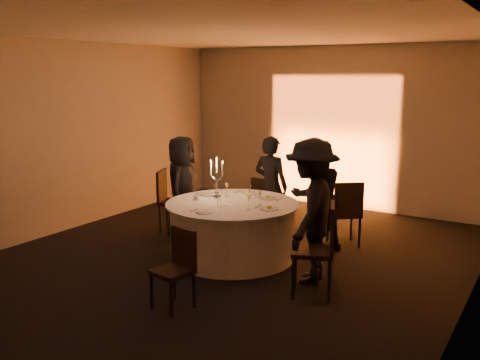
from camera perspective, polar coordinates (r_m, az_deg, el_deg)
The scene contains 31 objects.
floor at distance 7.43m, azimuth -0.81°, elevation -8.23°, with size 7.00×7.00×0.00m, color black.
ceiling at distance 7.02m, azimuth -0.88°, elevation 15.52°, with size 7.00×7.00×0.00m, color silver.
wall_back at distance 10.18m, azimuth 9.79°, elevation 5.57°, with size 7.00×7.00×0.00m, color #A09B95.
wall_left at distance 9.02m, azimuth -17.22°, elevation 4.53°, with size 7.00×7.00×0.00m, color #A09B95.
wall_right at distance 6.04m, azimuth 23.97°, elevation 0.99°, with size 7.00×7.00×0.00m, color #A09B95.
uplighter_fixture at distance 10.15m, azimuth 8.89°, elevation -2.74°, with size 0.25×0.12×0.10m, color black.
banquet_table at distance 7.31m, azimuth -0.82°, elevation -5.39°, with size 1.80×1.80×0.77m.
chair_left at distance 8.58m, azimuth -7.59°, elevation -1.79°, with size 0.56×0.56×0.99m.
chair_back_left at distance 8.50m, azimuth 2.66°, elevation -2.31°, with size 0.43×0.44×0.87m.
chair_back_right at distance 7.89m, azimuth 11.24°, elevation -3.13°, with size 0.60×0.60×0.97m.
chair_right at distance 6.11m, azimuth 8.60°, elevation -6.74°, with size 0.60×0.60×1.06m.
chair_front at distance 5.83m, azimuth -6.73°, elevation -8.88°, with size 0.44×0.44×0.85m.
guest_left at distance 8.21m, azimuth -6.21°, elevation -0.75°, with size 0.76×0.50×1.56m, color black.
guest_back_left at distance 8.27m, azimuth 3.30°, elevation -0.64°, with size 0.57×0.37×1.55m, color black.
guest_back_right at distance 7.65m, azimuth 8.24°, elevation -1.64°, with size 0.76×0.59×1.57m, color black.
guest_right at distance 6.41m, azimuth 7.57°, elevation -3.31°, with size 1.13×0.65×1.75m, color black.
plate_left at distance 7.69m, azimuth -3.39°, elevation -1.54°, with size 0.36×0.26×0.01m.
plate_back_left at distance 7.76m, azimuth 0.81°, elevation -1.33°, with size 0.36×0.26×0.08m.
plate_back_right at distance 7.45m, azimuth 3.02°, elevation -1.86°, with size 0.36×0.25×0.08m.
plate_right at distance 6.87m, azimuth 3.12°, elevation -2.98°, with size 0.36×0.25×0.08m.
plate_front at distance 6.72m, azimuth -3.72°, elevation -3.41°, with size 0.36×0.24×0.01m.
coffee_cup at distance 7.39m, azimuth -4.68°, elevation -1.90°, with size 0.11×0.11×0.07m.
candelabra at distance 7.48m, azimuth -2.49°, elevation -0.37°, with size 0.24×0.12×0.58m.
wine_glass_a at distance 7.02m, azimuth -1.59°, elevation -1.66°, with size 0.07×0.07×0.19m.
wine_glass_b at distance 7.41m, azimuth 1.03°, elevation -0.97°, with size 0.07×0.07×0.19m.
wine_glass_c at distance 7.54m, azimuth -1.37°, elevation -0.77°, with size 0.07×0.07×0.19m.
wine_glass_d at distance 7.43m, azimuth -2.54°, elevation -0.95°, with size 0.07×0.07×0.19m.
wine_glass_e at distance 6.80m, azimuth 0.92°, elevation -2.08°, with size 0.07×0.07×0.19m.
wine_glass_f at distance 7.06m, azimuth 2.17°, elevation -1.59°, with size 0.07×0.07×0.19m.
tumbler_a at distance 6.98m, azimuth -2.18°, elevation -2.53°, with size 0.07×0.07×0.09m, color white.
tumbler_b at distance 7.65m, azimuth -2.17°, elevation -1.31°, with size 0.07×0.07×0.09m, color white.
Camera 1 is at (3.74, -5.92, 2.47)m, focal length 40.00 mm.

